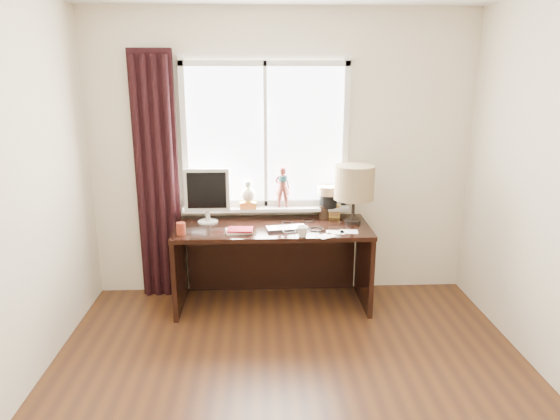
{
  "coord_description": "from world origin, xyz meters",
  "views": [
    {
      "loc": [
        -0.22,
        -2.54,
        2.05
      ],
      "look_at": [
        -0.05,
        1.25,
        1.0
      ],
      "focal_mm": 32.0,
      "sensor_mm": 36.0,
      "label": 1
    }
  ],
  "objects_px": {
    "laptop": "(287,228)",
    "desk": "(272,248)",
    "monitor": "(207,192)",
    "red_cup": "(181,228)",
    "table_lamp": "(354,183)",
    "mug": "(302,231)"
  },
  "relations": [
    {
      "from": "laptop",
      "to": "mug",
      "type": "height_order",
      "value": "mug"
    },
    {
      "from": "laptop",
      "to": "red_cup",
      "type": "distance_m",
      "value": 0.89
    },
    {
      "from": "monitor",
      "to": "table_lamp",
      "type": "height_order",
      "value": "table_lamp"
    },
    {
      "from": "mug",
      "to": "monitor",
      "type": "relative_size",
      "value": 0.19
    },
    {
      "from": "red_cup",
      "to": "table_lamp",
      "type": "distance_m",
      "value": 1.54
    },
    {
      "from": "desk",
      "to": "table_lamp",
      "type": "bearing_deg",
      "value": -3.02
    },
    {
      "from": "desk",
      "to": "red_cup",
      "type": "bearing_deg",
      "value": -159.02
    },
    {
      "from": "table_lamp",
      "to": "red_cup",
      "type": "bearing_deg",
      "value": -170.24
    },
    {
      "from": "laptop",
      "to": "monitor",
      "type": "relative_size",
      "value": 0.69
    },
    {
      "from": "monitor",
      "to": "table_lamp",
      "type": "xyz_separation_m",
      "value": [
        1.29,
        -0.07,
        0.09
      ]
    },
    {
      "from": "mug",
      "to": "monitor",
      "type": "bearing_deg",
      "value": 152.15
    },
    {
      "from": "laptop",
      "to": "mug",
      "type": "bearing_deg",
      "value": -67.85
    },
    {
      "from": "laptop",
      "to": "desk",
      "type": "distance_m",
      "value": 0.35
    },
    {
      "from": "red_cup",
      "to": "monitor",
      "type": "distance_m",
      "value": 0.44
    },
    {
      "from": "laptop",
      "to": "mug",
      "type": "relative_size",
      "value": 3.65
    },
    {
      "from": "desk",
      "to": "monitor",
      "type": "xyz_separation_m",
      "value": [
        -0.57,
        0.03,
        0.52
      ]
    },
    {
      "from": "laptop",
      "to": "table_lamp",
      "type": "height_order",
      "value": "table_lamp"
    },
    {
      "from": "red_cup",
      "to": "table_lamp",
      "type": "bearing_deg",
      "value": 9.76
    },
    {
      "from": "laptop",
      "to": "desk",
      "type": "height_order",
      "value": "laptop"
    },
    {
      "from": "monitor",
      "to": "table_lamp",
      "type": "relative_size",
      "value": 0.94
    },
    {
      "from": "laptop",
      "to": "mug",
      "type": "distance_m",
      "value": 0.23
    },
    {
      "from": "laptop",
      "to": "desk",
      "type": "bearing_deg",
      "value": 110.69
    }
  ]
}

